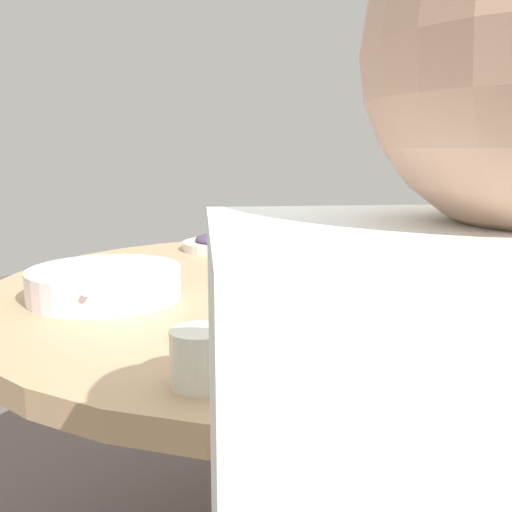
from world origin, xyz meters
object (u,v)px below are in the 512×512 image
Objects in this scene: dish_stirfry at (368,257)px; dish_eggplant at (222,243)px; tea_cup_near at (290,236)px; rice_bowl at (362,300)px; round_dining_table at (285,327)px; soup_bowl at (105,284)px; tea_cup_far at (200,358)px.

dish_stirfry is 0.43m from dish_eggplant.
dish_stirfry is 2.83× the size of tea_cup_near.
dish_stirfry is (-0.28, 0.44, -0.03)m from rice_bowl.
round_dining_table is 4.34× the size of soup_bowl.
dish_eggplant is 3.05× the size of tea_cup_far.
tea_cup_near is at bearing 124.92° from tea_cup_far.
tea_cup_near reaches higher than dish_stirfry.
rice_bowl reaches higher than round_dining_table.
round_dining_table is 0.46m from dish_eggplant.
rice_bowl is 0.77m from dish_eggplant.
dish_stirfry is at bearing 122.04° from rice_bowl.
tea_cup_far is at bearing -71.27° from dish_stirfry.
tea_cup_near is at bearing 138.85° from rice_bowl.
rice_bowl is 0.81m from tea_cup_near.
rice_bowl is 1.05× the size of soup_bowl.
dish_eggplant is 0.93m from tea_cup_far.
round_dining_table is at bearing -92.34° from dish_stirfry.
soup_bowl is 1.30× the size of dish_eggplant.
tea_cup_far is (0.67, -0.64, 0.02)m from dish_eggplant.
dish_stirfry is at bearing 73.23° from soup_bowl.
rice_bowl is (0.29, -0.15, 0.14)m from round_dining_table.
tea_cup_far is (0.27, -0.46, 0.13)m from round_dining_table.
tea_cup_near is (-0.33, 0.09, 0.01)m from dish_stirfry.
dish_stirfry is at bearing 14.41° from dish_eggplant.
soup_bowl is (-0.46, -0.17, -0.02)m from rice_bowl.
tea_cup_far reaches higher than dish_stirfry.
tea_cup_near is 1.10× the size of tea_cup_far.
round_dining_table is 4.14× the size of rice_bowl.
tea_cup_near is (-0.15, 0.70, -0.00)m from soup_bowl.
round_dining_table is 15.70× the size of tea_cup_near.
rice_bowl reaches higher than soup_bowl.
tea_cup_near is at bearing 101.67° from soup_bowl.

